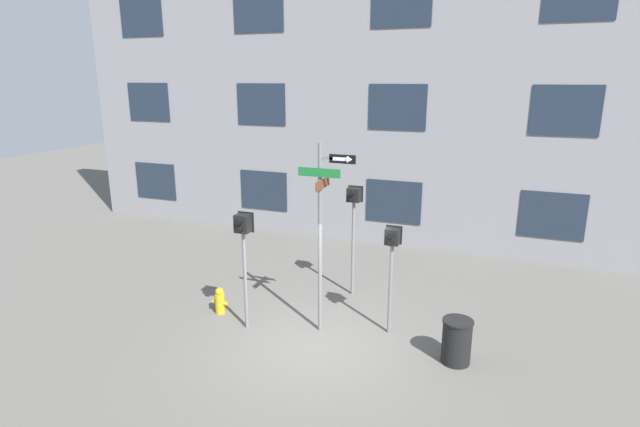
{
  "coord_description": "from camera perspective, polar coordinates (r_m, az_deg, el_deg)",
  "views": [
    {
      "loc": [
        3.45,
        -8.78,
        5.49
      ],
      "look_at": [
        -0.18,
        0.71,
        2.72
      ],
      "focal_mm": 28.0,
      "sensor_mm": 36.0,
      "label": 1
    }
  ],
  "objects": [
    {
      "name": "street_sign_pole",
      "position": [
        10.56,
        0.3,
        -1.12
      ],
      "size": [
        1.23,
        0.78,
        4.22
      ],
      "color": "slate",
      "rests_on": "ground_plane"
    },
    {
      "name": "trash_bin",
      "position": [
        10.53,
        15.34,
        -13.89
      ],
      "size": [
        0.61,
        0.61,
        0.91
      ],
      "color": "black",
      "rests_on": "ground_plane"
    },
    {
      "name": "pedestrian_signal_right",
      "position": [
        10.78,
        8.2,
        -4.38
      ],
      "size": [
        0.35,
        0.4,
        2.45
      ],
      "color": "slate",
      "rests_on": "ground_plane"
    },
    {
      "name": "ground_plane",
      "position": [
        10.92,
        -0.45,
        -14.95
      ],
      "size": [
        60.0,
        60.0,
        0.0
      ],
      "primitive_type": "plane",
      "color": "#595651"
    },
    {
      "name": "fire_hydrant",
      "position": [
        12.39,
        -11.38,
        -9.77
      ],
      "size": [
        0.39,
        0.23,
        0.65
      ],
      "color": "gold",
      "rests_on": "ground_plane"
    },
    {
      "name": "pedestrian_signal_across",
      "position": [
        12.56,
        3.87,
        0.21
      ],
      "size": [
        0.39,
        0.4,
        2.88
      ],
      "color": "slate",
      "rests_on": "ground_plane"
    },
    {
      "name": "building_facade",
      "position": [
        16.5,
        9.3,
        17.3
      ],
      "size": [
        24.0,
        0.63,
        12.27
      ],
      "color": "gray",
      "rests_on": "ground_plane"
    },
    {
      "name": "pedestrian_signal_left",
      "position": [
        10.94,
        -8.75,
        -2.92
      ],
      "size": [
        0.38,
        0.4,
        2.69
      ],
      "color": "slate",
      "rests_on": "ground_plane"
    }
  ]
}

